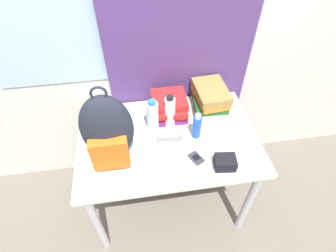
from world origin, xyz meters
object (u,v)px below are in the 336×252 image
at_px(camera_pouch, 225,162).
at_px(sports_bottle, 170,112).
at_px(book_stack_center, 210,98).
at_px(sunscreen_bottle, 197,126).
at_px(backpack, 108,131).
at_px(water_bottle, 153,116).
at_px(cell_phone, 196,158).
at_px(book_stack_left, 170,105).
at_px(sunglasses_case, 170,136).

bearing_deg(camera_pouch, sports_bottle, 124.44).
height_order(book_stack_center, sunscreen_bottle, sunscreen_bottle).
bearing_deg(backpack, sports_bottle, 29.29).
height_order(water_bottle, camera_pouch, water_bottle).
bearing_deg(cell_phone, book_stack_left, 102.59).
height_order(backpack, water_bottle, backpack).
bearing_deg(water_bottle, sunscreen_bottle, -21.55).
height_order(book_stack_left, cell_phone, book_stack_left).
relative_size(sports_bottle, sunglasses_case, 1.49).
distance_m(backpack, sunglasses_case, 0.39).
xyz_separation_m(book_stack_left, camera_pouch, (0.23, -0.46, -0.04)).
height_order(book_stack_center, camera_pouch, book_stack_center).
bearing_deg(book_stack_center, sports_bottle, -158.98).
relative_size(backpack, sunglasses_case, 3.16).
distance_m(backpack, water_bottle, 0.32).
height_order(backpack, sunscreen_bottle, backpack).
height_order(backpack, book_stack_left, backpack).
height_order(book_stack_left, sports_bottle, sports_bottle).
relative_size(backpack, sports_bottle, 2.12).
xyz_separation_m(backpack, water_bottle, (0.25, 0.18, -0.10)).
bearing_deg(backpack, cell_phone, -11.16).
height_order(cell_phone, sunglasses_case, sunglasses_case).
bearing_deg(sunglasses_case, backpack, -165.76).
distance_m(book_stack_left, cell_phone, 0.40).
bearing_deg(book_stack_center, camera_pouch, -94.50).
distance_m(book_stack_left, sunglasses_case, 0.22).
relative_size(backpack, book_stack_center, 1.74).
height_order(sports_bottle, cell_phone, sports_bottle).
distance_m(book_stack_center, sunglasses_case, 0.38).
xyz_separation_m(backpack, camera_pouch, (0.60, -0.16, -0.17)).
relative_size(sunscreen_bottle, cell_phone, 1.76).
bearing_deg(sunscreen_bottle, camera_pouch, -66.69).
bearing_deg(sunscreen_bottle, cell_phone, -102.63).
bearing_deg(water_bottle, sunglasses_case, -46.74).
bearing_deg(sports_bottle, cell_phone, -70.32).
relative_size(backpack, book_stack_left, 1.81).
height_order(water_bottle, sports_bottle, sports_bottle).
height_order(book_stack_center, water_bottle, water_bottle).
height_order(book_stack_left, camera_pouch, book_stack_left).
relative_size(book_stack_center, sunglasses_case, 1.81).
xyz_separation_m(book_stack_center, water_bottle, (-0.39, -0.13, 0.02)).
xyz_separation_m(sports_bottle, cell_phone, (0.10, -0.29, -0.10)).
distance_m(book_stack_left, sunscreen_bottle, 0.25).
bearing_deg(sunscreen_bottle, book_stack_center, 58.05).
bearing_deg(water_bottle, sports_bottle, 9.99).
bearing_deg(cell_phone, camera_pouch, -26.03).
bearing_deg(sunscreen_bottle, sports_bottle, 140.45).
height_order(sunglasses_case, camera_pouch, camera_pouch).
xyz_separation_m(book_stack_left, cell_phone, (0.09, -0.39, -0.06)).
bearing_deg(sunscreen_bottle, backpack, -170.66).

